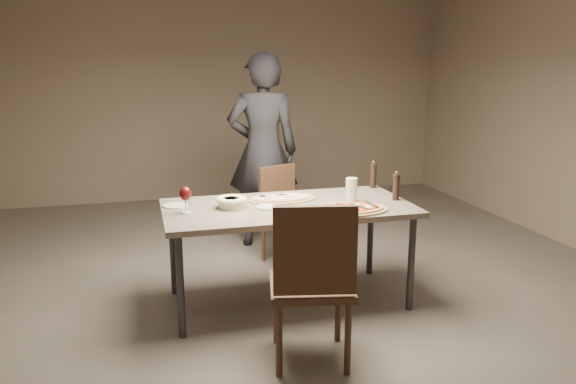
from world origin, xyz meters
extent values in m
plane|color=#625B54|center=(0.00, 0.00, 0.00)|extent=(7.00, 7.00, 0.00)
plane|color=gray|center=(0.00, 3.50, 1.40)|extent=(6.00, 0.00, 6.00)
cube|color=#72675D|center=(0.00, 0.00, 0.73)|extent=(1.80, 0.90, 0.04)
cylinder|color=#333335|center=(-0.82, -0.37, 0.35)|extent=(0.05, 0.05, 0.71)
cylinder|color=#333335|center=(0.82, -0.37, 0.35)|extent=(0.05, 0.05, 0.71)
cylinder|color=#333335|center=(-0.82, 0.37, 0.35)|extent=(0.05, 0.05, 0.71)
cylinder|color=#333335|center=(0.82, 0.37, 0.35)|extent=(0.05, 0.05, 0.71)
ellipsoid|color=white|center=(0.44, -0.24, 0.79)|extent=(0.05, 0.05, 0.01)
ellipsoid|color=white|center=(0.49, -0.33, 0.79)|extent=(0.05, 0.05, 0.01)
ellipsoid|color=white|center=(0.24, -0.24, 0.79)|extent=(0.05, 0.05, 0.01)
ellipsoid|color=white|center=(0.50, -0.30, 0.79)|extent=(0.05, 0.05, 0.01)
cube|color=#1E2F14|center=(0.14, -0.30, 0.79)|extent=(0.04, 0.18, 0.01)
cube|color=#1E2F14|center=(0.24, -0.28, 0.79)|extent=(0.07, 0.18, 0.01)
cube|color=#1E2F14|center=(0.34, -0.26, 0.79)|extent=(0.07, 0.18, 0.01)
cube|color=#1E2F14|center=(0.44, -0.29, 0.79)|extent=(0.07, 0.18, 0.01)
cube|color=#1E2F14|center=(0.54, -0.26, 0.79)|extent=(0.03, 0.18, 0.01)
cylinder|color=tan|center=(-0.15, 0.18, 0.79)|extent=(0.06, 0.06, 0.00)
cylinder|color=tan|center=(0.04, 0.10, 0.79)|extent=(0.06, 0.06, 0.00)
cylinder|color=tan|center=(0.00, 0.18, 0.79)|extent=(0.06, 0.06, 0.00)
cylinder|color=tan|center=(-0.13, 0.11, 0.79)|extent=(0.06, 0.06, 0.00)
cylinder|color=tan|center=(0.02, 0.20, 0.79)|extent=(0.06, 0.06, 0.00)
cylinder|color=tan|center=(-0.15, 0.18, 0.79)|extent=(0.06, 0.06, 0.00)
cylinder|color=tan|center=(-0.01, 0.22, 0.79)|extent=(0.06, 0.06, 0.00)
cylinder|color=beige|center=(-0.41, 0.04, 0.79)|extent=(0.19, 0.19, 0.07)
torus|color=beige|center=(-0.41, 0.04, 0.81)|extent=(0.22, 0.22, 0.03)
cube|color=#A27541|center=(-0.38, 0.04, 0.80)|extent=(0.06, 0.05, 0.04)
cube|color=#A27541|center=(-0.40, 0.06, 0.80)|extent=(0.06, 0.07, 0.04)
cube|color=#A27541|center=(-0.43, 0.05, 0.80)|extent=(0.07, 0.07, 0.04)
cube|color=#A27541|center=(-0.43, 0.02, 0.80)|extent=(0.07, 0.07, 0.04)
cube|color=#A27541|center=(-0.40, 0.01, 0.80)|extent=(0.07, 0.07, 0.04)
cylinder|color=white|center=(-0.17, -0.04, 0.76)|extent=(0.14, 0.14, 0.02)
cylinder|color=#9BA63D|center=(-0.17, -0.04, 0.76)|extent=(0.10, 0.10, 0.00)
cylinder|color=black|center=(0.83, -0.05, 0.84)|extent=(0.05, 0.05, 0.18)
cylinder|color=black|center=(0.83, -0.05, 0.94)|extent=(0.06, 0.06, 0.02)
sphere|color=gold|center=(0.83, -0.05, 0.96)|extent=(0.02, 0.02, 0.02)
cylinder|color=black|center=(0.83, 0.38, 0.84)|extent=(0.05, 0.05, 0.18)
cylinder|color=black|center=(0.83, 0.38, 0.94)|extent=(0.06, 0.06, 0.02)
sphere|color=gold|center=(0.83, 0.38, 0.97)|extent=(0.02, 0.02, 0.02)
cylinder|color=silver|center=(0.49, -0.01, 0.84)|extent=(0.09, 0.09, 0.18)
cylinder|color=silver|center=(-0.74, -0.01, 0.75)|extent=(0.07, 0.07, 0.01)
cylinder|color=silver|center=(-0.74, -0.01, 0.80)|extent=(0.01, 0.01, 0.09)
ellipsoid|color=#460A0A|center=(-0.74, -0.01, 0.89)|extent=(0.08, 0.08, 0.10)
cylinder|color=white|center=(-0.80, 0.18, 0.76)|extent=(0.18, 0.18, 0.01)
cube|color=#442C1C|center=(-0.08, -0.84, 0.47)|extent=(0.57, 0.57, 0.04)
cylinder|color=#442C1C|center=(-0.32, -0.99, 0.23)|extent=(0.04, 0.04, 0.45)
cylinder|color=#442C1C|center=(0.07, -1.07, 0.23)|extent=(0.04, 0.04, 0.45)
cylinder|color=#442C1C|center=(-0.24, -0.60, 0.23)|extent=(0.04, 0.04, 0.45)
cylinder|color=#442C1C|center=(0.15, -0.68, 0.23)|extent=(0.04, 0.04, 0.45)
cube|color=#442C1C|center=(-0.13, -1.05, 0.77)|extent=(0.46, 0.14, 0.51)
cube|color=#442C1C|center=(0.23, 0.81, 0.40)|extent=(0.53, 0.53, 0.04)
cylinder|color=#442C1C|center=(0.32, 1.03, 0.19)|extent=(0.03, 0.03, 0.38)
cylinder|color=#442C1C|center=(0.01, 0.90, 0.19)|extent=(0.03, 0.03, 0.38)
cylinder|color=#442C1C|center=(0.45, 0.73, 0.19)|extent=(0.03, 0.03, 0.38)
cylinder|color=#442C1C|center=(0.15, 0.60, 0.19)|extent=(0.03, 0.03, 0.38)
cube|color=#442C1C|center=(0.16, 0.98, 0.65)|extent=(0.37, 0.19, 0.42)
imported|color=black|center=(0.12, 1.39, 0.93)|extent=(0.74, 0.55, 1.86)
camera|label=1|loc=(-1.02, -3.82, 1.78)|focal=35.00mm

